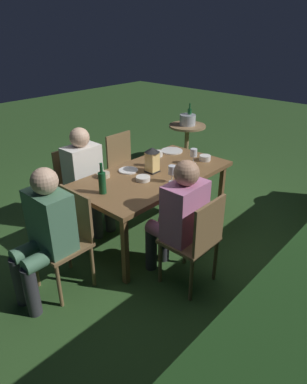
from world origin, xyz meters
name	(u,v)px	position (x,y,z in m)	size (l,w,h in m)	color
ground_plane	(154,232)	(0.00, 0.00, 0.00)	(16.00, 16.00, 0.00)	#2D5123
dining_table	(154,178)	(0.00, 0.00, 0.67)	(1.67, 0.87, 0.72)	brown
chair_side_right_b	(196,238)	(0.38, 0.83, 0.49)	(0.42, 0.40, 0.87)	brown
person_in_pink	(179,215)	(0.38, 0.63, 0.64)	(0.38, 0.47, 1.15)	#C675A3
chair_side_left_a	(126,165)	(-0.38, -0.83, 0.49)	(0.42, 0.40, 0.87)	brown
chair_side_left_b	(77,183)	(0.38, -0.83, 0.49)	(0.42, 0.40, 0.87)	brown
person_in_cream	(87,175)	(0.38, -0.63, 0.64)	(0.38, 0.47, 1.15)	white
chair_head_far	(67,236)	(1.09, 0.00, 0.49)	(0.40, 0.42, 0.87)	brown
person_in_green	(45,230)	(1.28, 0.00, 0.64)	(0.48, 0.38, 1.15)	#4C7A5B
lantern_centerpiece	(152,158)	(-0.02, -0.03, 0.87)	(0.15, 0.15, 0.27)	black
green_bottle_on_table	(102,182)	(0.65, -0.03, 0.83)	(0.07, 0.07, 0.29)	#144723
wine_glass_a	(154,156)	(-0.15, -0.12, 0.84)	(0.08, 0.08, 0.17)	silver
wine_glass_b	(172,171)	(0.04, 0.28, 0.84)	(0.08, 0.08, 0.17)	silver
wine_glass_c	(194,153)	(-0.49, 0.14, 0.84)	(0.08, 0.08, 0.17)	silver
plate_a	(172,151)	(-0.64, -0.28, 0.73)	(0.26, 0.26, 0.01)	silver
plate_b	(128,170)	(0.14, -0.23, 0.73)	(0.20, 0.20, 0.01)	white
bowl_olives	(157,154)	(-0.40, -0.30, 0.76)	(0.12, 0.12, 0.06)	silver
bowl_bread	(205,158)	(-0.66, 0.18, 0.76)	(0.13, 0.13, 0.06)	silver
bowl_salad	(143,178)	(0.20, 0.05, 0.75)	(0.14, 0.14, 0.04)	silver
bowl_dip	(103,175)	(0.41, -0.31, 0.75)	(0.14, 0.14, 0.04)	#BCAD8E
side_table	(187,137)	(-2.03, -1.09, 0.42)	(0.60, 0.60, 0.62)	#9E7A51
ice_bucket	(188,119)	(-2.03, -1.09, 0.72)	(0.26, 0.26, 0.34)	#B2B7BF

